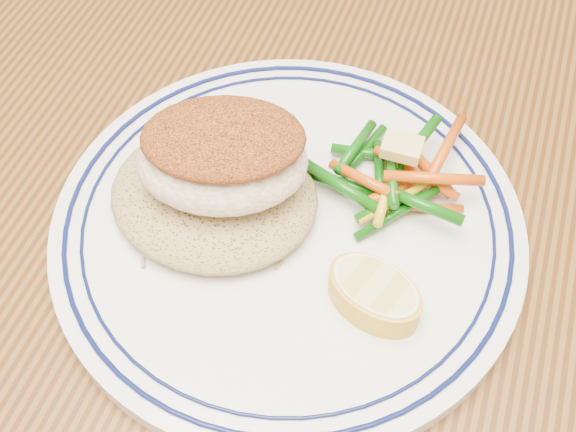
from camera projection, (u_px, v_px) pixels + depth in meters
The scene contains 7 objects.
dining_table at pixel (329, 356), 0.52m from camera, with size 1.50×0.90×0.75m.
plate at pixel (288, 226), 0.45m from camera, with size 0.29×0.29×0.02m.
rice_pilaf at pixel (214, 192), 0.45m from camera, with size 0.13×0.12×0.03m, color #957C4A.
fish_fillet at pixel (223, 156), 0.42m from camera, with size 0.12×0.10×0.05m.
vegetable_pile at pixel (394, 177), 0.45m from camera, with size 0.11×0.11×0.03m.
butter_pat at pixel (402, 147), 0.44m from camera, with size 0.02×0.02×0.01m, color #D6C769.
lemon_wedge at pixel (374, 293), 0.40m from camera, with size 0.07×0.07×0.02m.
Camera 1 is at (0.05, -0.22, 1.13)m, focal length 45.00 mm.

